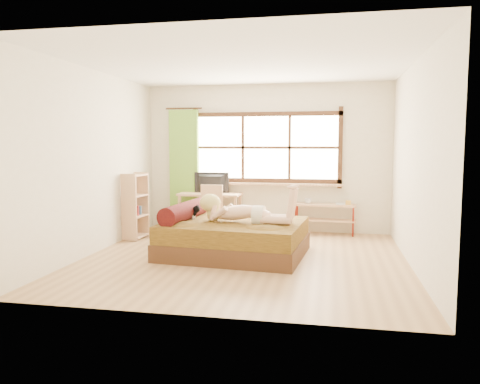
% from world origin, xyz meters
% --- Properties ---
extents(floor, '(4.50, 4.50, 0.00)m').
position_xyz_m(floor, '(0.00, 0.00, 0.00)').
color(floor, '#9E754C').
rests_on(floor, ground).
extents(ceiling, '(4.50, 4.50, 0.00)m').
position_xyz_m(ceiling, '(0.00, 0.00, 2.70)').
color(ceiling, white).
rests_on(ceiling, wall_back).
extents(wall_back, '(4.50, 0.00, 4.50)m').
position_xyz_m(wall_back, '(0.00, 2.25, 1.35)').
color(wall_back, silver).
rests_on(wall_back, floor).
extents(wall_front, '(4.50, 0.00, 4.50)m').
position_xyz_m(wall_front, '(0.00, -2.25, 1.35)').
color(wall_front, silver).
rests_on(wall_front, floor).
extents(wall_left, '(0.00, 4.50, 4.50)m').
position_xyz_m(wall_left, '(-2.25, 0.00, 1.35)').
color(wall_left, silver).
rests_on(wall_left, floor).
extents(wall_right, '(0.00, 4.50, 4.50)m').
position_xyz_m(wall_right, '(2.25, 0.00, 1.35)').
color(wall_right, silver).
rests_on(wall_right, floor).
extents(window, '(2.80, 0.16, 1.46)m').
position_xyz_m(window, '(0.00, 2.22, 1.51)').
color(window, '#FFEDBF').
rests_on(window, wall_back).
extents(curtain, '(0.55, 0.10, 2.20)m').
position_xyz_m(curtain, '(-1.55, 2.13, 1.15)').
color(curtain, '#5D8D26').
rests_on(curtain, wall_back).
extents(bed, '(2.12, 1.76, 0.75)m').
position_xyz_m(bed, '(-0.23, 0.22, 0.27)').
color(bed, '#372410').
rests_on(bed, floor).
extents(woman, '(1.42, 0.52, 0.59)m').
position_xyz_m(woman, '(-0.03, 0.16, 0.79)').
color(woman, '#E6B294').
rests_on(woman, bed).
extents(kitten, '(0.31, 0.15, 0.24)m').
position_xyz_m(kitten, '(-0.90, 0.31, 0.61)').
color(kitten, black).
rests_on(kitten, bed).
extents(desk, '(1.15, 0.54, 0.71)m').
position_xyz_m(desk, '(-1.00, 1.95, 0.62)').
color(desk, tan).
rests_on(desk, floor).
extents(monitor, '(0.66, 0.09, 0.38)m').
position_xyz_m(monitor, '(-1.00, 2.00, 0.90)').
color(monitor, black).
rests_on(monitor, desk).
extents(chair, '(0.40, 0.40, 0.89)m').
position_xyz_m(chair, '(-0.90, 1.58, 0.50)').
color(chair, tan).
rests_on(chair, floor).
extents(pipe_shelf, '(1.11, 0.33, 0.62)m').
position_xyz_m(pipe_shelf, '(1.10, 2.07, 0.40)').
color(pipe_shelf, tan).
rests_on(pipe_shelf, floor).
extents(cup, '(0.12, 0.12, 0.09)m').
position_xyz_m(cup, '(0.79, 2.07, 0.59)').
color(cup, gray).
rests_on(cup, pipe_shelf).
extents(book, '(0.17, 0.23, 0.02)m').
position_xyz_m(book, '(1.29, 2.07, 0.56)').
color(book, gray).
rests_on(book, pipe_shelf).
extents(bookshelf, '(0.31, 0.50, 1.12)m').
position_xyz_m(bookshelf, '(-2.08, 1.06, 0.57)').
color(bookshelf, tan).
rests_on(bookshelf, floor).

